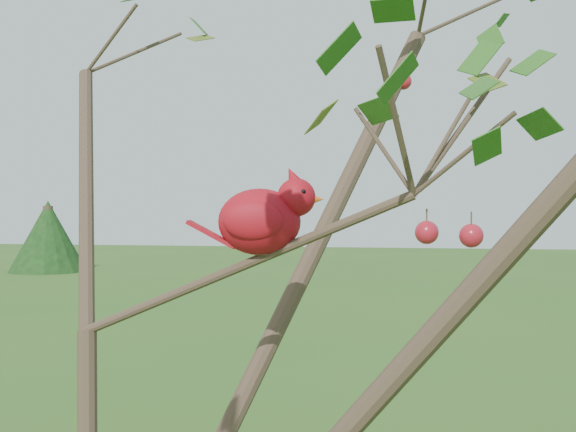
# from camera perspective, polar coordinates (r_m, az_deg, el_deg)

# --- Properties ---
(crabapple_tree) EXTENTS (2.35, 2.05, 2.95)m
(crabapple_tree) POSITION_cam_1_polar(r_m,az_deg,el_deg) (1.25, -15.06, -2.00)
(crabapple_tree) COLOR #3B2B1F
(crabapple_tree) RESTS_ON ground
(cardinal) EXTENTS (0.24, 0.13, 0.17)m
(cardinal) POSITION_cam_1_polar(r_m,az_deg,el_deg) (1.25, -1.92, -0.17)
(cardinal) COLOR #B00F19
(cardinal) RESTS_ON ground
(distant_trees) EXTENTS (42.64, 11.49, 3.72)m
(distant_trees) POSITION_cam_1_polar(r_m,az_deg,el_deg) (25.84, 18.65, -0.84)
(distant_trees) COLOR #3B2B1F
(distant_trees) RESTS_ON ground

